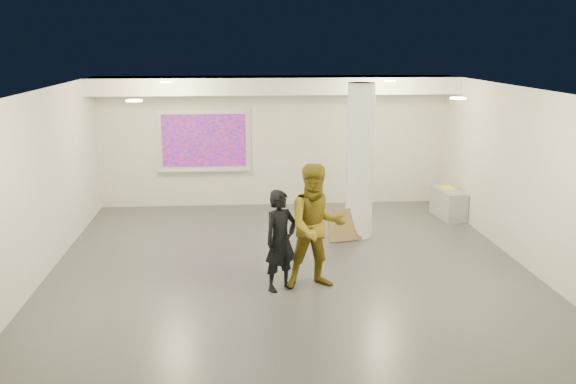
{
  "coord_description": "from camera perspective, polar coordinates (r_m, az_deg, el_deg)",
  "views": [
    {
      "loc": [
        -0.85,
        -10.17,
        3.74
      ],
      "look_at": [
        0.0,
        0.4,
        1.25
      ],
      "focal_mm": 40.0,
      "sensor_mm": 36.0,
      "label": 1
    }
  ],
  "objects": [
    {
      "name": "postit_pad",
      "position": [
        14.45,
        14.01,
        0.39
      ],
      "size": [
        0.29,
        0.36,
        0.03
      ],
      "primitive_type": "cube",
      "rotation": [
        0.0,
        0.0,
        0.17
      ],
      "color": "yellow",
      "rests_on": "credenza"
    },
    {
      "name": "downlight_ne",
      "position": [
        13.06,
        9.05,
        9.71
      ],
      "size": [
        0.22,
        0.22,
        0.02
      ],
      "primitive_type": "cylinder",
      "color": "#E6D489",
      "rests_on": "ceiling"
    },
    {
      "name": "floor",
      "position": [
        10.87,
        0.17,
        -6.91
      ],
      "size": [
        8.0,
        9.0,
        0.01
      ],
      "primitive_type": "cube",
      "color": "#3C3F44",
      "rests_on": "ground"
    },
    {
      "name": "wall_left",
      "position": [
        10.88,
        -21.31,
        0.42
      ],
      "size": [
        0.01,
        9.0,
        3.0
      ],
      "primitive_type": "cube",
      "color": "silver",
      "rests_on": "floor"
    },
    {
      "name": "downlight_se",
      "position": [
        9.23,
        14.88,
        8.05
      ],
      "size": [
        0.22,
        0.22,
        0.02
      ],
      "primitive_type": "cylinder",
      "color": "#E6D489",
      "rests_on": "ceiling"
    },
    {
      "name": "downlight_sw",
      "position": [
        8.81,
        -13.52,
        7.91
      ],
      "size": [
        0.22,
        0.22,
        0.02
      ],
      "primitive_type": "cylinder",
      "color": "#E6D489",
      "rests_on": "ceiling"
    },
    {
      "name": "ceiling",
      "position": [
        10.24,
        0.18,
        9.07
      ],
      "size": [
        8.0,
        9.0,
        0.01
      ],
      "primitive_type": "cube",
      "color": "white",
      "rests_on": "floor"
    },
    {
      "name": "cardboard_front",
      "position": [
        12.37,
        4.78,
        -3.06
      ],
      "size": [
        0.56,
        0.33,
        0.57
      ],
      "primitive_type": "cube",
      "rotation": [
        -0.29,
        0.0,
        0.23
      ],
      "color": "olive",
      "rests_on": "floor"
    },
    {
      "name": "downlight_nw",
      "position": [
        12.77,
        -10.81,
        9.56
      ],
      "size": [
        0.22,
        0.22,
        0.02
      ],
      "primitive_type": "cylinder",
      "color": "#E6D489",
      "rests_on": "ceiling"
    },
    {
      "name": "woman",
      "position": [
        9.79,
        -0.67,
        -4.34
      ],
      "size": [
        0.69,
        0.63,
        1.57
      ],
      "primitive_type": "imported",
      "rotation": [
        0.0,
        0.0,
        0.58
      ],
      "color": "black",
      "rests_on": "floor"
    },
    {
      "name": "man",
      "position": [
        9.86,
        2.55,
        -3.09
      ],
      "size": [
        1.03,
        0.85,
        1.95
      ],
      "primitive_type": "imported",
      "rotation": [
        0.0,
        0.0,
        0.12
      ],
      "color": "olive",
      "rests_on": "floor"
    },
    {
      "name": "column",
      "position": [
        12.41,
        6.4,
        2.72
      ],
      "size": [
        0.52,
        0.52,
        3.0
      ],
      "primitive_type": "cylinder",
      "color": "white",
      "rests_on": "floor"
    },
    {
      "name": "wall_right",
      "position": [
        11.49,
        20.47,
        1.13
      ],
      "size": [
        0.01,
        9.0,
        3.0
      ],
      "primitive_type": "cube",
      "color": "silver",
      "rests_on": "floor"
    },
    {
      "name": "papers_stack",
      "position": [
        14.37,
        14.05,
        0.29
      ],
      "size": [
        0.23,
        0.29,
        0.02
      ],
      "primitive_type": "cube",
      "rotation": [
        0.0,
        0.0,
        -0.03
      ],
      "color": "silver",
      "rests_on": "credenza"
    },
    {
      "name": "projection_screen",
      "position": [
        14.81,
        -7.48,
        4.5
      ],
      "size": [
        2.1,
        0.13,
        1.42
      ],
      "color": "silver",
      "rests_on": "wall_back"
    },
    {
      "name": "credenza",
      "position": [
        14.39,
        14.07,
        -1.0
      ],
      "size": [
        0.54,
        1.09,
        0.62
      ],
      "primitive_type": "cube",
      "rotation": [
        0.0,
        0.0,
        0.09
      ],
      "color": "#939597",
      "rests_on": "floor"
    },
    {
      "name": "cardboard_back",
      "position": [
        12.44,
        5.28,
        -2.87
      ],
      "size": [
        0.57,
        0.18,
        0.61
      ],
      "primitive_type": "cube",
      "rotation": [
        -0.18,
        0.0,
        0.05
      ],
      "color": "olive",
      "rests_on": "floor"
    },
    {
      "name": "wall_front",
      "position": [
        6.16,
        3.71,
        -8.13
      ],
      "size": [
        8.0,
        0.01,
        3.0
      ],
      "primitive_type": "cube",
      "color": "silver",
      "rests_on": "floor"
    },
    {
      "name": "soffit_band",
      "position": [
        14.18,
        -1.17,
        9.48
      ],
      "size": [
        8.0,
        1.1,
        0.36
      ],
      "primitive_type": "cube",
      "color": "white",
      "rests_on": "ceiling"
    },
    {
      "name": "wall_back",
      "position": [
        14.87,
        -1.28,
        4.54
      ],
      "size": [
        8.0,
        0.01,
        3.0
      ],
      "primitive_type": "cube",
      "color": "silver",
      "rests_on": "floor"
    }
  ]
}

